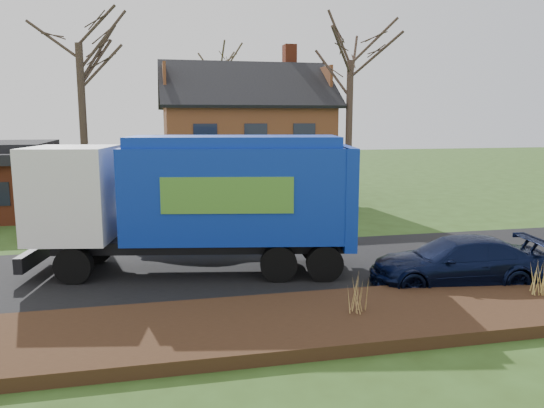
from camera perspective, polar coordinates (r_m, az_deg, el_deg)
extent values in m
plane|color=#2C4517|center=(17.85, -1.81, -6.86)|extent=(120.00, 120.00, 0.00)
cube|color=black|center=(17.85, -1.81, -6.83)|extent=(80.00, 7.00, 0.02)
cube|color=black|center=(12.91, 2.70, -12.64)|extent=(80.00, 3.50, 0.30)
cube|color=beige|center=(31.48, -3.02, 2.71)|extent=(9.00, 7.50, 2.70)
cube|color=#593019|center=(31.29, -3.07, 7.72)|extent=(9.00, 7.50, 2.80)
cube|color=brown|center=(33.06, 1.89, 15.39)|extent=(0.70, 0.90, 1.60)
cube|color=beige|center=(30.58, -14.40, 2.14)|extent=(3.50, 5.50, 2.60)
cube|color=black|center=(30.44, -14.51, 4.79)|extent=(3.90, 5.90, 0.24)
cylinder|color=black|center=(17.11, -20.56, -6.22)|extent=(1.18, 0.58, 1.13)
cylinder|color=black|center=(19.21, -18.41, -4.43)|extent=(1.18, 0.58, 1.13)
cylinder|color=black|center=(16.23, 0.71, -6.45)|extent=(1.18, 0.58, 1.13)
cylinder|color=black|center=(18.43, 0.40, -4.52)|extent=(1.18, 0.58, 1.13)
cylinder|color=black|center=(16.35, 5.69, -6.37)|extent=(1.18, 0.58, 1.13)
cylinder|color=black|center=(18.54, 4.77, -4.47)|extent=(1.18, 0.58, 1.13)
cube|color=black|center=(17.31, -7.39, -4.30)|extent=(9.40, 3.02, 0.38)
cube|color=white|center=(17.86, -20.60, 1.09)|extent=(2.96, 3.13, 2.93)
cube|color=black|center=(18.26, -24.18, 1.55)|extent=(0.53, 2.36, 0.98)
cube|color=black|center=(18.69, -24.04, -5.05)|extent=(0.77, 2.71, 0.49)
cube|color=#0D2C9D|center=(16.92, -4.03, 1.24)|extent=(7.22, 3.94, 2.93)
cube|color=#0D2C9D|center=(16.77, -4.10, 6.75)|extent=(6.84, 3.56, 0.33)
cube|color=#0D2C9D|center=(17.17, 7.81, 0.93)|extent=(0.89, 2.79, 3.14)
cube|color=#4D8F2E|center=(15.55, -4.83, 0.92)|extent=(3.84, 0.77, 1.08)
cube|color=#4D8F2E|center=(18.28, -4.39, 2.18)|extent=(3.84, 0.77, 1.08)
imported|color=#939499|center=(20.80, -7.33, -2.18)|extent=(5.48, 3.15, 1.71)
imported|color=black|center=(16.67, 19.15, -5.93)|extent=(5.31, 2.72, 1.47)
cylinder|color=#392D22|center=(26.36, -19.59, 7.01)|extent=(0.34, 0.34, 8.30)
cylinder|color=#423128|center=(28.86, 8.26, 7.22)|extent=(0.36, 0.36, 7.91)
cylinder|color=#473B2A|center=(40.17, -5.55, 8.32)|extent=(0.33, 0.33, 8.58)
cone|color=#A07F46|center=(13.15, 9.24, -9.49)|extent=(0.04, 0.04, 0.92)
cone|color=#A07F46|center=(13.10, 8.64, -9.55)|extent=(0.04, 0.04, 0.92)
cone|color=#A07F46|center=(13.21, 9.84, -9.43)|extent=(0.04, 0.04, 0.92)
cone|color=#A07F46|center=(13.26, 9.05, -9.34)|extent=(0.04, 0.04, 0.92)
cone|color=#A07F46|center=(13.05, 9.43, -9.65)|extent=(0.04, 0.04, 0.92)
cone|color=tan|center=(15.85, 26.53, -7.08)|extent=(0.04, 0.04, 0.94)
cone|color=tan|center=(15.74, 26.05, -7.15)|extent=(0.04, 0.04, 0.94)
cone|color=tan|center=(15.95, 26.99, -7.01)|extent=(0.04, 0.04, 0.94)
cone|color=tan|center=(15.94, 26.23, -6.96)|extent=(0.04, 0.04, 0.94)
cone|color=tan|center=(15.75, 26.83, -7.20)|extent=(0.04, 0.04, 0.94)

